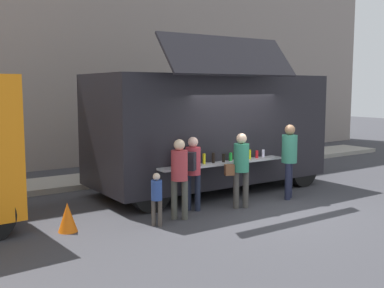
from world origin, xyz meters
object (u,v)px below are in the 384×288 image
customer_extra_browsing (289,155)px  trash_bin (252,150)px  customer_front_ordering (241,164)px  traffic_cone_orange (68,217)px  child_near_queue (157,194)px  customer_mid_with_backpack (192,166)px  food_truck_main (209,128)px  customer_rear_waiting (179,172)px

customer_extra_browsing → trash_bin: bearing=-65.7°
customer_front_ordering → customer_extra_browsing: size_ratio=0.93×
traffic_cone_orange → child_near_queue: (1.54, -0.62, 0.35)m
traffic_cone_orange → customer_mid_with_backpack: size_ratio=0.34×
traffic_cone_orange → customer_extra_browsing: bearing=-5.3°
child_near_queue → customer_front_ordering: bearing=-33.3°
customer_front_ordering → customer_extra_browsing: customer_extra_browsing is taller
traffic_cone_orange → customer_mid_with_backpack: bearing=-2.1°
food_truck_main → child_near_queue: size_ratio=5.86×
traffic_cone_orange → customer_rear_waiting: 2.32m
customer_rear_waiting → trash_bin: bearing=-13.7°
customer_front_ordering → food_truck_main: bearing=6.1°
traffic_cone_orange → customer_front_ordering: (3.75, -0.50, 0.72)m
food_truck_main → customer_extra_browsing: (0.98, -1.88, -0.55)m
customer_mid_with_backpack → customer_front_ordering: bearing=-57.6°
trash_bin → child_near_queue: (-6.35, -4.34, 0.10)m
trash_bin → customer_rear_waiting: bearing=-143.8°
customer_mid_with_backpack → customer_extra_browsing: size_ratio=0.90×
trash_bin → customer_mid_with_backpack: bearing=-143.5°
traffic_cone_orange → customer_rear_waiting: customer_rear_waiting is taller
traffic_cone_orange → customer_rear_waiting: (2.16, -0.48, 0.70)m
food_truck_main → customer_rear_waiting: bearing=-138.5°
customer_mid_with_backpack → customer_rear_waiting: 0.70m
customer_extra_browsing → child_near_queue: bearing=58.1°
customer_rear_waiting → customer_extra_browsing: customer_extra_browsing is taller
customer_rear_waiting → child_near_queue: 0.73m
traffic_cone_orange → customer_mid_with_backpack: (2.74, -0.10, 0.71)m
traffic_cone_orange → trash_bin: (7.89, 3.71, 0.24)m
trash_bin → customer_front_ordering: customer_front_ordering is taller
customer_mid_with_backpack → traffic_cone_orange: bearing=142.3°
customer_rear_waiting → customer_extra_browsing: (3.13, -0.01, 0.09)m
food_truck_main → customer_mid_with_backpack: food_truck_main is taller
food_truck_main → traffic_cone_orange: food_truck_main is taller
food_truck_main → child_near_queue: 3.56m
child_near_queue → customer_mid_with_backpack: bearing=-12.8°
food_truck_main → trash_bin: bearing=33.4°
food_truck_main → trash_bin: size_ratio=5.87×
customer_rear_waiting → traffic_cone_orange: bearing=117.5°
customer_front_ordering → customer_extra_browsing: bearing=-67.2°
customer_extra_browsing → food_truck_main: bearing=-6.4°
customer_extra_browsing → child_near_queue: (-3.74, -0.13, -0.45)m
food_truck_main → customer_rear_waiting: food_truck_main is taller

